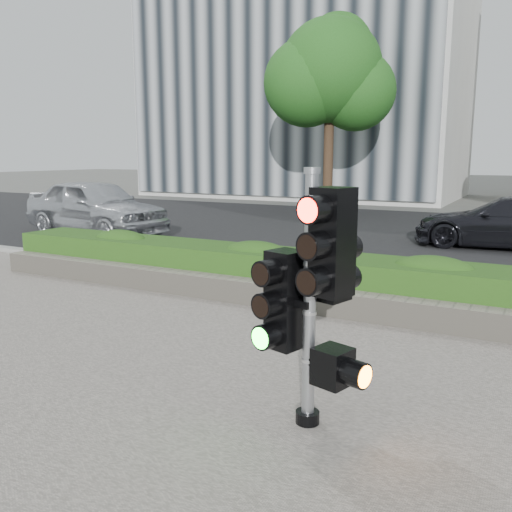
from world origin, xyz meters
name	(u,v)px	position (x,y,z in m)	size (l,w,h in m)	color
ground	(245,358)	(0.00, 0.00, 0.00)	(120.00, 120.00, 0.00)	#51514C
sidewalk	(68,474)	(0.00, -2.50, 0.01)	(16.00, 11.00, 0.03)	#9E9389
road	(425,237)	(0.00, 10.00, 0.01)	(60.00, 13.00, 0.02)	black
curb	(341,290)	(0.00, 3.15, 0.06)	(60.00, 0.25, 0.12)	gray
stone_wall	(311,300)	(0.00, 1.90, 0.20)	(12.00, 0.32, 0.34)	gray
hedge	(328,278)	(0.00, 2.55, 0.37)	(12.00, 1.00, 0.68)	#3F7E26
building_left	(307,53)	(-9.00, 23.00, 7.50)	(16.00, 9.00, 15.00)	#B7B7B2
tree_left	(330,75)	(-4.52, 14.56, 5.04)	(4.61, 4.03, 7.34)	black
traffic_signal	(315,287)	(1.22, -1.05, 1.17)	(0.76, 0.62, 2.06)	black
car_silver	(95,207)	(-8.07, 6.10, 0.79)	(1.81, 4.50, 1.53)	silver
car_dark	(509,222)	(2.06, 8.99, 0.63)	(1.71, 4.21, 1.22)	black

